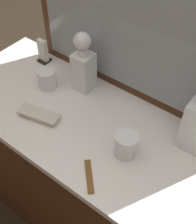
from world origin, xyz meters
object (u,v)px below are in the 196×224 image
(crystal_decanter_left, at_px, (84,68))
(crystal_tumbler_rear, at_px, (126,146))
(napkin_holder, at_px, (43,52))
(silver_brush_rear, at_px, (39,115))
(crystal_tumbler_front, at_px, (47,80))
(tortoiseshell_comb, at_px, (89,176))

(crystal_decanter_left, relative_size, crystal_tumbler_rear, 2.96)
(crystal_decanter_left, height_order, napkin_holder, crystal_decanter_left)
(silver_brush_rear, distance_m, napkin_holder, 0.36)
(crystal_tumbler_front, distance_m, tortoiseshell_comb, 0.47)
(tortoiseshell_comb, bearing_deg, crystal_decanter_left, 131.35)
(crystal_decanter_left, xyz_separation_m, crystal_tumbler_front, (-0.12, -0.09, -0.07))
(crystal_tumbler_rear, distance_m, silver_brush_rear, 0.36)
(silver_brush_rear, relative_size, napkin_holder, 1.54)
(tortoiseshell_comb, bearing_deg, crystal_tumbler_rear, 75.62)
(tortoiseshell_comb, height_order, napkin_holder, napkin_holder)
(crystal_tumbler_rear, relative_size, tortoiseshell_comb, 0.86)
(crystal_tumbler_front, bearing_deg, crystal_decanter_left, 34.82)
(crystal_tumbler_front, relative_size, napkin_holder, 0.73)
(silver_brush_rear, relative_size, tortoiseshell_comb, 1.66)
(crystal_tumbler_rear, xyz_separation_m, silver_brush_rear, (-0.35, -0.06, -0.03))
(crystal_tumbler_rear, xyz_separation_m, tortoiseshell_comb, (-0.04, -0.15, -0.04))
(crystal_tumbler_front, xyz_separation_m, tortoiseshell_comb, (0.41, -0.24, -0.03))
(crystal_decanter_left, distance_m, crystal_tumbler_front, 0.17)
(crystal_decanter_left, relative_size, silver_brush_rear, 1.53)
(crystal_decanter_left, relative_size, napkin_holder, 2.36)
(crystal_tumbler_rear, height_order, tortoiseshell_comb, crystal_tumbler_rear)
(crystal_tumbler_front, height_order, napkin_holder, napkin_holder)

